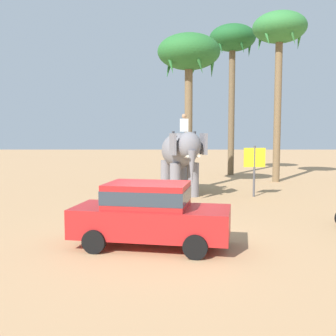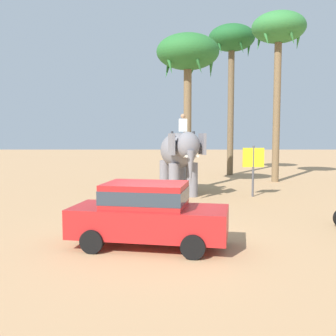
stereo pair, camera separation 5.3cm
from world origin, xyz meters
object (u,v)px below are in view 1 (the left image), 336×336
(elephant_with_mahout, at_px, (179,154))
(palm_tree_near_hut, at_px, (278,34))
(palm_tree_behind_elephant, at_px, (231,44))
(signboard_yellow, at_px, (253,161))
(car_sedan_foreground, at_px, (149,212))
(palm_tree_left_of_road, at_px, (188,56))

(elephant_with_mahout, xyz_separation_m, palm_tree_near_hut, (6.05, 5.18, 6.88))
(palm_tree_behind_elephant, xyz_separation_m, signboard_yellow, (-0.41, -9.56, -7.43))
(car_sedan_foreground, bearing_deg, elephant_with_mahout, 82.99)
(car_sedan_foreground, bearing_deg, palm_tree_left_of_road, 81.52)
(palm_tree_left_of_road, bearing_deg, palm_tree_near_hut, 32.99)
(palm_tree_near_hut, bearing_deg, elephant_with_mahout, -139.40)
(palm_tree_behind_elephant, relative_size, signboard_yellow, 4.35)
(palm_tree_behind_elephant, height_order, palm_tree_left_of_road, palm_tree_behind_elephant)
(palm_tree_near_hut, distance_m, palm_tree_left_of_road, 6.95)
(palm_tree_behind_elephant, distance_m, palm_tree_near_hut, 4.42)
(palm_tree_behind_elephant, distance_m, signboard_yellow, 12.12)
(car_sedan_foreground, height_order, palm_tree_left_of_road, palm_tree_left_of_road)
(palm_tree_near_hut, relative_size, palm_tree_left_of_road, 1.27)
(elephant_with_mahout, distance_m, palm_tree_behind_elephant, 12.13)
(palm_tree_behind_elephant, height_order, palm_tree_near_hut, palm_tree_behind_elephant)
(elephant_with_mahout, bearing_deg, palm_tree_behind_elephant, 66.83)
(elephant_with_mahout, bearing_deg, palm_tree_near_hut, 40.60)
(signboard_yellow, bearing_deg, palm_tree_left_of_road, 144.95)
(signboard_yellow, bearing_deg, palm_tree_behind_elephant, 87.57)
(elephant_with_mahout, height_order, palm_tree_left_of_road, palm_tree_left_of_road)
(car_sedan_foreground, xyz_separation_m, palm_tree_left_of_road, (1.54, 10.35, 5.96))
(palm_tree_behind_elephant, bearing_deg, elephant_with_mahout, -113.17)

